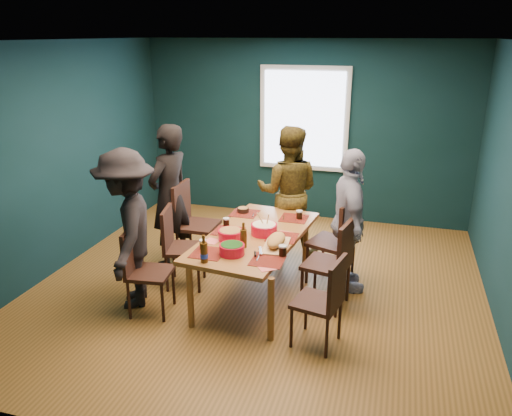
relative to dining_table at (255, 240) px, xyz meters
The scene contains 26 objects.
room 0.83m from the dining_table, 88.89° to the left, with size 5.01×5.01×2.71m.
dining_table is the anchor object (origin of this frame).
chair_left_far 1.15m from the dining_table, 150.96° to the left, with size 0.47×0.47×1.03m.
chair_left_mid 0.91m from the dining_table, behind, with size 0.50×0.50×0.93m.
chair_left_near 1.23m from the dining_table, 144.74° to the right, with size 0.46×0.46×0.92m.
chair_right_far 0.98m from the dining_table, 28.58° to the left, with size 0.58×0.58×1.02m.
chair_right_mid 0.89m from the dining_table, ahead, with size 0.52×0.52×0.98m.
chair_right_near 1.21m from the dining_table, 41.30° to the right, with size 0.48×0.48×0.89m.
person_far_left 1.31m from the dining_table, 160.00° to the left, with size 0.65×0.42×1.77m, color black.
person_back 1.18m from the dining_table, 84.69° to the left, with size 0.83×0.64×1.70m, color black.
person_right 1.06m from the dining_table, 21.96° to the left, with size 0.95×0.40×1.63m, color white.
person_near_left 1.35m from the dining_table, 154.43° to the right, with size 1.10×0.63×1.70m, color black.
bowl_salad 0.32m from the dining_table, 134.74° to the right, with size 0.26×0.26×0.11m.
bowl_dumpling 0.16m from the dining_table, 21.78° to the left, with size 0.29×0.29×0.27m.
bowl_herbs 0.58m from the dining_table, 97.22° to the right, with size 0.25×0.25×0.11m.
cutting_board 0.41m from the dining_table, 40.17° to the right, with size 0.30×0.59×0.13m.
small_bowl 0.72m from the dining_table, 117.84° to the left, with size 0.15×0.15×0.06m.
beer_bottle_a 0.86m from the dining_table, 108.51° to the right, with size 0.08×0.08×0.28m.
beer_bottle_b 0.40m from the dining_table, 92.09° to the right, with size 0.07×0.07×0.27m.
cola_glass_a 0.66m from the dining_table, 126.82° to the right, with size 0.07×0.07×0.10m.
cola_glass_b 0.63m from the dining_table, 47.57° to the right, with size 0.08×0.08×0.11m.
cola_glass_c 0.72m from the dining_table, 58.49° to the left, with size 0.08×0.08×0.10m.
cola_glass_d 0.41m from the dining_table, 160.31° to the left, with size 0.07×0.07×0.10m.
napkin_a 0.33m from the dining_table, 16.91° to the left, with size 0.16×0.16×0.00m, color #E76561.
napkin_b 0.50m from the dining_table, 140.75° to the right, with size 0.14×0.14×0.00m, color #E76561.
napkin_c 0.82m from the dining_table, 65.93° to the right, with size 0.15×0.15×0.00m, color #E76561.
Camera 1 is at (1.41, -4.94, 2.77)m, focal length 35.00 mm.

